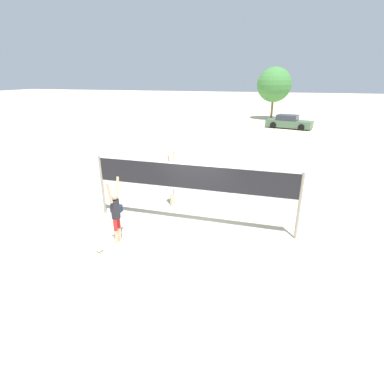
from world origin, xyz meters
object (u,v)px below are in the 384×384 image
(volleyball_net, at_px, (192,181))
(player_spiker, at_px, (116,210))
(player_blocker, at_px, (172,178))
(tree_left_cluster, at_px, (274,85))
(parked_car_mid, at_px, (289,122))
(gear_bag, at_px, (116,208))
(volleyball, at_px, (99,249))

(volleyball_net, relative_size, player_spiker, 3.37)
(player_blocker, relative_size, tree_left_cluster, 0.37)
(volleyball_net, xyz_separation_m, parked_car_mid, (3.55, 23.84, -1.09))
(player_spiker, distance_m, gear_bag, 2.65)
(parked_car_mid, bearing_deg, volleyball_net, -84.33)
(volleyball_net, height_order, parked_car_mid, volleyball_net)
(tree_left_cluster, bearing_deg, gear_bag, -98.86)
(gear_bag, bearing_deg, volleyball, -70.40)
(volleyball, relative_size, gear_bag, 0.50)
(player_spiker, distance_m, volleyball, 1.28)
(player_spiker, bearing_deg, parked_car_mid, -12.09)
(parked_car_mid, bearing_deg, tree_left_cluster, 120.87)
(gear_bag, bearing_deg, player_spiker, -58.84)
(volleyball_net, xyz_separation_m, player_blocker, (-1.29, 1.46, -0.49))
(player_blocker, bearing_deg, gear_bag, -56.86)
(player_blocker, bearing_deg, parked_car_mid, 167.80)
(parked_car_mid, xyz_separation_m, tree_left_cluster, (-2.04, 6.79, 3.52))
(player_blocker, distance_m, parked_car_mid, 22.91)
(volleyball_net, distance_m, player_blocker, 2.01)
(volleyball, height_order, gear_bag, gear_bag)
(player_blocker, relative_size, volleyball, 10.45)
(volleyball_net, height_order, player_blocker, volleyball_net)
(volleyball, bearing_deg, tree_left_cluster, 83.55)
(player_spiker, bearing_deg, player_blocker, -11.33)
(gear_bag, xyz_separation_m, tree_left_cluster, (4.75, 30.44, 3.98))
(volleyball_net, distance_m, tree_left_cluster, 30.77)
(player_spiker, height_order, tree_left_cluster, tree_left_cluster)
(player_spiker, relative_size, volleyball, 10.02)
(player_spiker, xyz_separation_m, player_blocker, (0.68, 3.37, 0.06))
(player_spiker, distance_m, parked_car_mid, 26.35)
(player_blocker, xyz_separation_m, tree_left_cluster, (2.80, 29.17, 2.92))
(volleyball_net, xyz_separation_m, volleyball, (-2.25, -2.60, -1.59))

